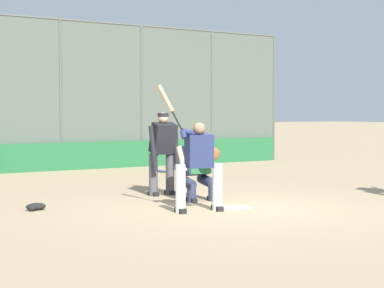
{
  "coord_description": "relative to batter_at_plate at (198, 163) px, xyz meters",
  "views": [
    {
      "loc": [
        6.25,
        8.86,
        1.61
      ],
      "look_at": [
        0.22,
        -1.0,
        1.05
      ],
      "focal_mm": 60.0,
      "sensor_mm": 36.0,
      "label": 1
    }
  ],
  "objects": [
    {
      "name": "fielding_glove_on_dirt",
      "position": [
        2.22,
        -1.54,
        -0.73
      ],
      "size": [
        0.33,
        0.25,
        0.12
      ],
      "color": "black",
      "rests_on": "ground_plane"
    },
    {
      "name": "padding_wall",
      "position": [
        -0.74,
        -8.39,
        -0.41
      ],
      "size": [
        14.91,
        0.18,
        0.77
      ],
      "primitive_type": "cube",
      "color": "#236638",
      "rests_on": "ground_plane"
    },
    {
      "name": "backstop_fence",
      "position": [
        -0.74,
        -8.49,
        1.42
      ],
      "size": [
        15.3,
        0.08,
        4.25
      ],
      "color": "#515651",
      "rests_on": "ground_plane"
    },
    {
      "name": "bleachers_beyond",
      "position": [
        -2.14,
        -10.99,
        -0.31
      ],
      "size": [
        10.65,
        2.5,
        1.48
      ],
      "color": "slate",
      "rests_on": "ground_plane"
    },
    {
      "name": "catcher_behind_plate",
      "position": [
        -0.71,
        -1.15,
        -0.14
      ],
      "size": [
        0.67,
        0.8,
        1.27
      ],
      "rotation": [
        0.0,
        0.0,
        -0.07
      ],
      "color": "#2D334C",
      "rests_on": "ground_plane"
    },
    {
      "name": "batter_at_plate",
      "position": [
        0.0,
        0.0,
        0.0
      ],
      "size": [
        0.9,
        0.75,
        2.07
      ],
      "rotation": [
        0.0,
        0.0,
        -0.16
      ],
      "color": "silver",
      "rests_on": "ground_plane"
    },
    {
      "name": "umpire_home",
      "position": [
        -0.51,
        -2.12,
        0.07
      ],
      "size": [
        0.66,
        0.41,
        1.62
      ],
      "rotation": [
        0.0,
        0.0,
        0.03
      ],
      "color": "#4C4C51",
      "rests_on": "ground_plane"
    },
    {
      "name": "spare_bat_near_backstop",
      "position": [
        -2.79,
        -6.44,
        -0.76
      ],
      "size": [
        0.18,
        0.87,
        0.07
      ],
      "rotation": [
        0.0,
        0.0,
        4.86
      ],
      "color": "black",
      "rests_on": "ground_plane"
    },
    {
      "name": "ground_plane",
      "position": [
        -0.74,
        -0.05,
        -0.79
      ],
      "size": [
        160.0,
        160.0,
        0.0
      ],
      "primitive_type": "plane",
      "color": "tan"
    },
    {
      "name": "home_plate_marker",
      "position": [
        -0.74,
        -0.05,
        -0.79
      ],
      "size": [
        0.43,
        0.43,
        0.01
      ],
      "primitive_type": "cube",
      "color": "white",
      "rests_on": "ground_plane"
    }
  ]
}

